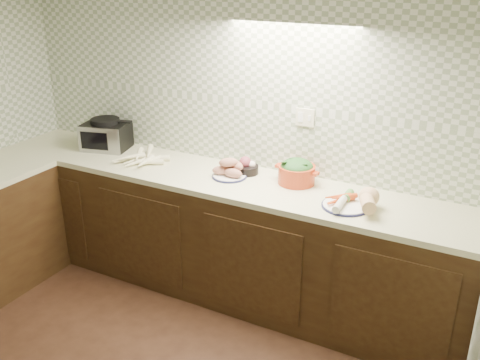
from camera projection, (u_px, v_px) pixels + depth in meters
The scene contains 8 objects.
room at pixel (30, 132), 2.25m from camera, with size 3.60×3.60×2.60m.
counter at pixel (64, 261), 3.55m from camera, with size 3.60×3.60×0.90m.
toaster_oven at pixel (106, 135), 4.24m from camera, with size 0.40×0.35×0.25m.
parsnip_pile at pixel (148, 156), 4.03m from camera, with size 0.39×0.39×0.08m.
sweet_potato_plate at pixel (230, 170), 3.70m from camera, with size 0.24×0.24×0.14m.
onion_bowl at pixel (247, 167), 3.77m from camera, with size 0.16×0.16×0.12m.
dutch_oven at pixel (297, 171), 3.59m from camera, with size 0.32×0.27×0.17m.
veg_plate at pixel (357, 200), 3.25m from camera, with size 0.37×0.35×0.13m.
Camera 1 is at (1.79, -1.49, 2.30)m, focal length 40.00 mm.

